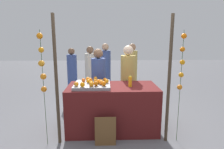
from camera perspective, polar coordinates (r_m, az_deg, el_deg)
The scene contains 33 objects.
ground_plane at distance 4.10m, azimuth 0.08°, elevation -16.01°, with size 24.00×24.00×0.00m, color slate.
stall_counter at distance 3.91m, azimuth 0.08°, elevation -9.98°, with size 1.77×0.88×0.92m, color #5B1919.
orange_tray at distance 3.74m, azimuth -5.95°, elevation -3.12°, with size 0.69×0.68×0.06m, color gray.
orange_0 at distance 3.83m, azimuth -6.54°, elevation -1.66°, with size 0.09×0.09×0.09m, color orange.
orange_1 at distance 3.77m, azimuth -3.31°, elevation -1.93°, with size 0.07×0.07×0.07m, color orange.
orange_2 at distance 3.55m, azimuth -10.68°, elevation -2.81°, with size 0.08×0.08×0.08m, color orange.
orange_3 at distance 3.52m, azimuth -2.48°, elevation -2.74°, with size 0.09×0.09×0.09m, color orange.
orange_4 at distance 3.86m, azimuth -8.57°, elevation -1.68°, with size 0.08×0.08×0.08m, color orange.
orange_5 at distance 3.90m, azimuth -6.87°, elevation -1.52°, with size 0.08×0.08×0.08m, color orange.
orange_6 at distance 3.79m, azimuth -4.94°, elevation -1.86°, with size 0.08×0.08×0.08m, color orange.
orange_7 at distance 3.96m, azimuth -7.30°, elevation -1.32°, with size 0.08×0.08×0.08m, color orange.
orange_8 at distance 3.87m, azimuth -2.11°, elevation -1.57°, with size 0.08×0.08×0.08m, color orange.
orange_9 at distance 3.50m, azimuth -6.21°, elevation -2.92°, with size 0.09×0.09×0.09m, color orange.
orange_10 at distance 3.63m, azimuth -3.26°, elevation -2.38°, with size 0.08×0.08×0.08m, color orange.
orange_11 at distance 3.53m, azimuth -4.82°, elevation -2.69°, with size 0.09×0.09×0.09m, color orange.
orange_12 at distance 3.48m, azimuth -8.88°, elevation -3.01°, with size 0.09×0.09×0.09m, color orange.
orange_13 at distance 3.70m, azimuth -4.07°, elevation -2.10°, with size 0.09×0.09×0.09m, color orange.
orange_14 at distance 4.00m, azimuth -5.00°, elevation -1.18°, with size 0.08×0.08×0.08m, color orange.
orange_15 at distance 3.76m, azimuth -7.13°, elevation -2.02°, with size 0.07×0.07×0.07m, color orange.
orange_16 at distance 3.73m, azimuth -1.59°, elevation -1.99°, with size 0.08×0.08×0.08m, color orange.
orange_17 at distance 3.60m, azimuth -6.26°, elevation -2.51°, with size 0.08×0.08×0.08m, color orange.
juice_bottle at distance 3.71m, azimuth 5.48°, elevation -2.13°, with size 0.07×0.07×0.21m.
chalkboard_sign at distance 3.44m, azimuth -1.99°, elevation -16.76°, with size 0.37×0.03×0.54m.
vendor_left at distance 4.47m, azimuth -4.06°, elevation -3.39°, with size 0.32×0.32×1.62m.
vendor_right at distance 4.45m, azimuth 4.76°, elevation -3.00°, with size 0.34×0.34×1.69m.
crowd_person_0 at distance 6.11m, azimuth 5.94°, elevation 0.81°, with size 0.34×0.34×1.68m.
crowd_person_1 at distance 6.17m, azimuth -1.98°, elevation 0.96°, with size 0.34×0.34×1.68m.
crowd_person_2 at distance 6.19m, azimuth -11.83°, elevation 0.15°, with size 0.31×0.31×1.54m.
crowd_person_3 at distance 5.84m, azimuth -6.45°, elevation -0.01°, with size 0.32×0.32×1.61m.
canopy_post_left at distance 3.36m, azimuth -16.34°, elevation -2.14°, with size 0.06×0.06×2.25m, color #473828.
canopy_post_right at distance 3.43m, azimuth 16.74°, elevation -1.87°, with size 0.06×0.06×2.25m, color #473828.
garland_strand_left at distance 3.30m, azimuth -20.28°, elevation 2.81°, with size 0.12×0.11×1.99m.
garland_strand_right at distance 3.45m, azimuth 20.22°, elevation 3.17°, with size 0.11×0.10×1.99m.
Camera 1 is at (-0.13, -3.65, 1.87)m, focal length 30.46 mm.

